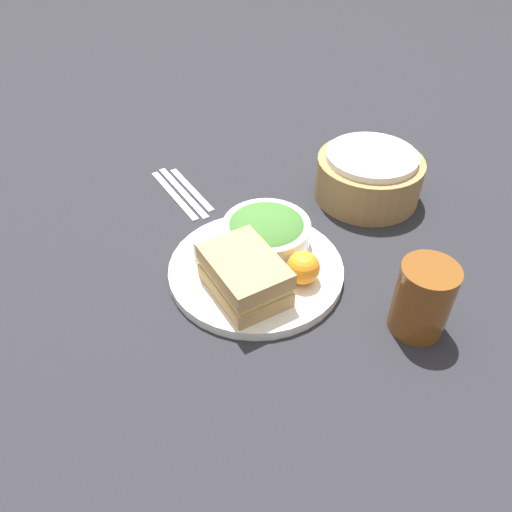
# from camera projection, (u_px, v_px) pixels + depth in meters

# --- Properties ---
(ground_plane) EXTENTS (4.00, 4.00, 0.00)m
(ground_plane) POSITION_uv_depth(u_px,v_px,m) (256.00, 273.00, 0.77)
(ground_plane) COLOR #232328
(plate) EXTENTS (0.27, 0.27, 0.02)m
(plate) POSITION_uv_depth(u_px,v_px,m) (256.00, 270.00, 0.77)
(plate) COLOR white
(plate) RESTS_ON ground_plane
(sandwich) EXTENTS (0.15, 0.13, 0.06)m
(sandwich) POSITION_uv_depth(u_px,v_px,m) (245.00, 275.00, 0.70)
(sandwich) COLOR tan
(sandwich) RESTS_ON plate
(salad_bowl) EXTENTS (0.14, 0.14, 0.05)m
(salad_bowl) POSITION_uv_depth(u_px,v_px,m) (266.00, 231.00, 0.78)
(salad_bowl) COLOR silver
(salad_bowl) RESTS_ON plate
(dressing_cup) EXTENTS (0.06, 0.06, 0.03)m
(dressing_cup) POSITION_uv_depth(u_px,v_px,m) (213.00, 246.00, 0.77)
(dressing_cup) COLOR #B7B7BC
(dressing_cup) RESTS_ON plate
(orange_wedge) EXTENTS (0.05, 0.05, 0.05)m
(orange_wedge) POSITION_uv_depth(u_px,v_px,m) (303.00, 268.00, 0.72)
(orange_wedge) COLOR orange
(orange_wedge) RESTS_ON plate
(drink_glass) EXTENTS (0.08, 0.08, 0.11)m
(drink_glass) POSITION_uv_depth(u_px,v_px,m) (423.00, 299.00, 0.66)
(drink_glass) COLOR brown
(drink_glass) RESTS_ON ground_plane
(bread_basket) EXTENTS (0.19, 0.19, 0.09)m
(bread_basket) POSITION_uv_depth(u_px,v_px,m) (369.00, 176.00, 0.90)
(bread_basket) COLOR #997547
(bread_basket) RESTS_ON ground_plane
(fork) EXTENTS (0.17, 0.08, 0.01)m
(fork) POSITION_uv_depth(u_px,v_px,m) (174.00, 195.00, 0.93)
(fork) COLOR silver
(fork) RESTS_ON ground_plane
(knife) EXTENTS (0.18, 0.08, 0.01)m
(knife) POSITION_uv_depth(u_px,v_px,m) (183.00, 192.00, 0.94)
(knife) COLOR silver
(knife) RESTS_ON ground_plane
(spoon) EXTENTS (0.16, 0.07, 0.01)m
(spoon) POSITION_uv_depth(u_px,v_px,m) (191.00, 189.00, 0.94)
(spoon) COLOR silver
(spoon) RESTS_ON ground_plane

